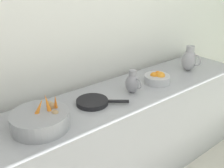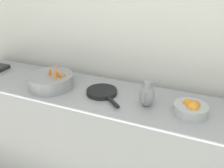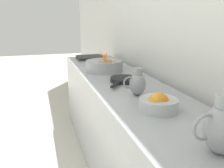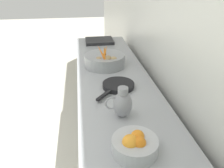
{
  "view_description": "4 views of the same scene",
  "coord_description": "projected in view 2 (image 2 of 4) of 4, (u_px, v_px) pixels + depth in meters",
  "views": [
    {
      "loc": [
        -0.08,
        -1.32,
        1.84
      ],
      "look_at": [
        -1.46,
        -0.21,
        1.06
      ],
      "focal_mm": 41.74,
      "sensor_mm": 36.0,
      "label": 1
    },
    {
      "loc": [
        0.01,
        0.42,
        1.81
      ],
      "look_at": [
        -1.45,
        -0.21,
        1.05
      ],
      "focal_mm": 39.12,
      "sensor_mm": 36.0,
      "label": 2
    },
    {
      "loc": [
        -0.85,
        1.55,
        1.43
      ],
      "look_at": [
        -1.35,
        -0.07,
        0.96
      ],
      "focal_mm": 38.7,
      "sensor_mm": 36.0,
      "label": 3
    },
    {
      "loc": [
        -1.28,
        1.16,
        1.7
      ],
      "look_at": [
        -1.48,
        -0.22,
        0.99
      ],
      "focal_mm": 35.8,
      "sensor_mm": 36.0,
      "label": 4
    }
  ],
  "objects": [
    {
      "name": "skillet_on_counter",
      "position": [
        102.0,
        92.0,
        1.94
      ],
      "size": [
        0.31,
        0.34,
        0.03
      ],
      "color": "black",
      "rests_on": "prep_counter"
    },
    {
      "name": "tile_wall_left",
      "position": [
        197.0,
        14.0,
        1.81
      ],
      "size": [
        0.1,
        9.49,
        3.0
      ],
      "primitive_type": "cube",
      "color": "silver",
      "rests_on": "ground_plane"
    },
    {
      "name": "prep_counter",
      "position": [
        113.0,
        142.0,
        2.1
      ],
      "size": [
        0.61,
        3.12,
        0.9
      ],
      "primitive_type": "cube",
      "color": "#9EA0A5",
      "rests_on": "ground_plane"
    },
    {
      "name": "vegetable_colander",
      "position": [
        51.0,
        81.0,
        2.04
      ],
      "size": [
        0.37,
        0.37,
        0.24
      ],
      "color": "gray",
      "rests_on": "prep_counter"
    },
    {
      "name": "orange_bowl",
      "position": [
        191.0,
        109.0,
        1.66
      ],
      "size": [
        0.23,
        0.23,
        0.11
      ],
      "color": "#ADAFB5",
      "rests_on": "prep_counter"
    },
    {
      "name": "metal_pitcher_short",
      "position": [
        147.0,
        95.0,
        1.74
      ],
      "size": [
        0.17,
        0.12,
        0.2
      ],
      "color": "gray",
      "rests_on": "prep_counter"
    }
  ]
}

